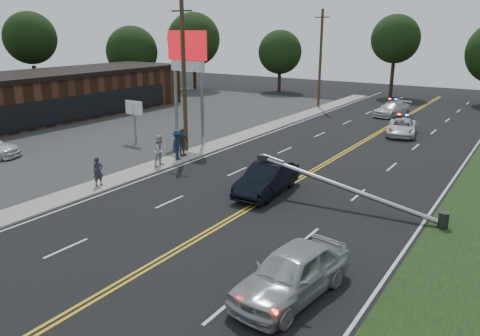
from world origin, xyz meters
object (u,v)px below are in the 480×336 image
Objects in this scene: bystander_a at (98,172)px; crashed_sedan at (267,179)px; utility_pole_mid at (184,77)px; bystander_d at (182,142)px; waiting_sedan at (292,273)px; fallen_streetlight at (355,191)px; pylon_sign at (187,60)px; utility_pole_far at (320,59)px; emergency_a at (402,127)px; emergency_b at (392,109)px; small_sign at (134,111)px; bystander_c at (178,145)px; bystander_b at (160,150)px.

crashed_sedan is at bearing -49.95° from bystander_a.
utility_pole_mid reaches higher than bystander_d.
fallen_streetlight is at bearing 103.43° from waiting_sedan.
utility_pole_far reaches higher than pylon_sign.
emergency_b is at bearing 99.34° from emergency_a.
small_sign is 22.73m from waiting_sedan.
emergency_a is at bearing -12.37° from bystander_a.
small_sign reaches higher than bystander_a.
bystander_a is at bearing -160.50° from fallen_streetlight.
small_sign reaches higher than emergency_b.
fallen_streetlight is 17.49m from emergency_a.
pylon_sign is 22.08m from emergency_b.
crashed_sedan is at bearing -120.31° from bystander_c.
emergency_b is 2.54× the size of bystander_d.
pylon_sign reaches higher than crashed_sedan.
pylon_sign is at bearing -101.38° from emergency_b.
small_sign is at bearing 180.00° from utility_pole_mid.
pylon_sign is 4.21× the size of bystander_b.
waiting_sedan is 15.67m from bystander_b.
fallen_streetlight is 1.95× the size of waiting_sedan.
fallen_streetlight reaches higher than emergency_b.
bystander_c is 0.93m from bystander_d.
utility_pole_far is 37.33m from waiting_sedan.
fallen_streetlight reaches higher than waiting_sedan.
pylon_sign is 0.80× the size of utility_pole_mid.
bystander_d is at bearing 10.90° from bystander_b.
bystander_c is (-7.68, 2.10, 0.30)m from crashed_sedan.
bystander_c is (0.22, 6.22, 0.19)m from bystander_a.
waiting_sedan is 17.36m from bystander_d.
bystander_a reaches higher than crashed_sedan.
emergency_a is (2.16, 17.60, -0.15)m from crashed_sedan.
utility_pole_mid reaches higher than pylon_sign.
utility_pole_mid is at bearing 146.58° from waiting_sedan.
crashed_sedan is 9.64m from waiting_sedan.
small_sign is 5.53m from utility_pole_mid.
utility_pole_far is at bearing 86.28° from pylon_sign.
crashed_sedan is at bearing 131.68° from waiting_sedan.
bystander_a is (-10.05, -21.73, 0.26)m from emergency_a.
pylon_sign reaches higher than small_sign.
crashed_sedan is 1.04× the size of emergency_a.
crashed_sedan is (8.83, -26.29, -4.30)m from utility_pole_far.
bystander_d is (-0.37, 0.85, -0.06)m from bystander_c.
emergency_b is at bearing -14.64° from bystander_d.
utility_pole_mid reaches higher than waiting_sedan.
utility_pole_mid is at bearing 18.80° from bystander_a.
emergency_a is (15.79, 13.32, -1.70)m from small_sign.
waiting_sedan is 1.05× the size of emergency_a.
utility_pole_mid is at bearing 32.91° from bystander_d.
bystander_d is (-8.05, 2.94, 0.25)m from crashed_sedan.
utility_pole_mid is at bearing -90.00° from utility_pole_far.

